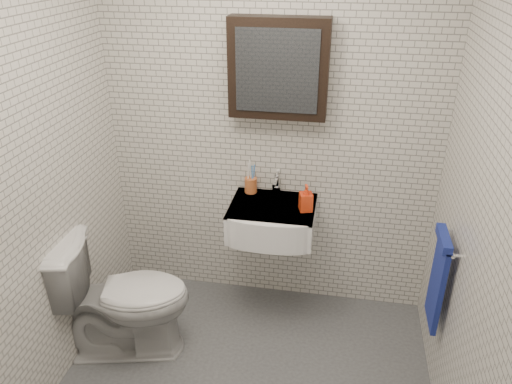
% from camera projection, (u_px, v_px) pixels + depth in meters
% --- Properties ---
extents(room_shell, '(2.22, 2.02, 2.51)m').
position_uv_depth(room_shell, '(239.00, 165.00, 2.28)').
color(room_shell, silver).
rests_on(room_shell, ground).
extents(washbasin, '(0.55, 0.50, 0.20)m').
position_uv_depth(washbasin, '(271.00, 221.00, 3.24)').
color(washbasin, white).
rests_on(washbasin, room_shell).
extents(faucet, '(0.06, 0.20, 0.15)m').
position_uv_depth(faucet, '(276.00, 186.00, 3.34)').
color(faucet, silver).
rests_on(faucet, washbasin).
extents(mirror_cabinet, '(0.60, 0.15, 0.60)m').
position_uv_depth(mirror_cabinet, '(278.00, 69.00, 2.98)').
color(mirror_cabinet, black).
rests_on(mirror_cabinet, room_shell).
extents(towel_rail, '(0.09, 0.30, 0.58)m').
position_uv_depth(towel_rail, '(438.00, 276.00, 2.76)').
color(towel_rail, silver).
rests_on(towel_rail, room_shell).
extents(toothbrush_cup, '(0.10, 0.10, 0.23)m').
position_uv_depth(toothbrush_cup, '(251.00, 184.00, 3.38)').
color(toothbrush_cup, '#BC5E2F').
rests_on(toothbrush_cup, washbasin).
extents(soap_bottle, '(0.10, 0.10, 0.18)m').
position_uv_depth(soap_bottle, '(306.00, 198.00, 3.14)').
color(soap_bottle, orange).
rests_on(soap_bottle, washbasin).
extents(toilet, '(0.89, 0.63, 0.83)m').
position_uv_depth(toilet, '(123.00, 296.00, 3.09)').
color(toilet, silver).
rests_on(toilet, ground).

